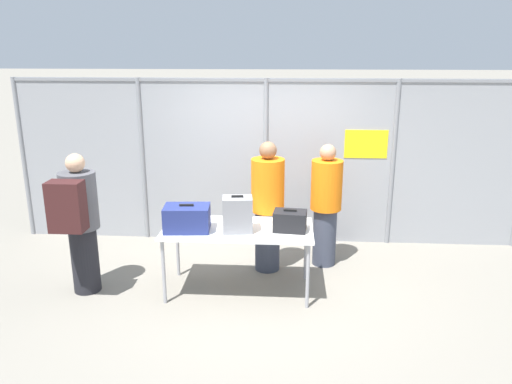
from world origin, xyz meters
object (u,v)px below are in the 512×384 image
at_px(suitcase_navy, 187,218).
at_px(security_worker_near, 268,205).
at_px(traveler_hooded, 79,219).
at_px(utility_trailer, 381,181).
at_px(suitcase_black, 290,221).
at_px(suitcase_grey, 238,214).
at_px(inspection_table, 238,233).
at_px(security_worker_far, 326,204).

distance_m(suitcase_navy, security_worker_near, 1.15).
distance_m(traveler_hooded, utility_trailer, 5.71).
bearing_deg(suitcase_navy, suitcase_black, 3.55).
height_order(suitcase_navy, utility_trailer, suitcase_navy).
bearing_deg(suitcase_grey, utility_trailer, 59.37).
relative_size(suitcase_grey, utility_trailer, 0.11).
xyz_separation_m(traveler_hooded, security_worker_near, (2.11, 0.79, -0.04)).
relative_size(suitcase_black, security_worker_near, 0.23).
height_order(inspection_table, suitcase_navy, suitcase_navy).
xyz_separation_m(suitcase_black, traveler_hooded, (-2.39, -0.13, 0.01)).
bearing_deg(suitcase_grey, traveler_hooded, -177.87).
bearing_deg(traveler_hooded, security_worker_far, 14.99).
relative_size(suitcase_grey, security_worker_near, 0.25).
distance_m(suitcase_navy, suitcase_black, 1.16).
height_order(security_worker_near, utility_trailer, security_worker_near).
distance_m(suitcase_black, security_worker_far, 1.00).
distance_m(suitcase_navy, traveler_hooded, 1.23).
xyz_separation_m(suitcase_navy, security_worker_near, (0.88, 0.74, -0.06)).
bearing_deg(utility_trailer, suitcase_black, -114.11).
xyz_separation_m(suitcase_black, utility_trailer, (1.70, 3.81, -0.53)).
height_order(suitcase_black, traveler_hooded, traveler_hooded).
bearing_deg(traveler_hooded, security_worker_near, 16.19).
bearing_deg(utility_trailer, security_worker_far, -112.91).
xyz_separation_m(suitcase_black, security_worker_near, (-0.28, 0.66, -0.03)).
relative_size(inspection_table, utility_trailer, 0.43).
xyz_separation_m(traveler_hooded, utility_trailer, (4.10, 3.94, -0.54)).
xyz_separation_m(inspection_table, suitcase_black, (0.60, -0.04, 0.17)).
bearing_deg(utility_trailer, security_worker_near, -122.27).
distance_m(inspection_table, security_worker_near, 0.71).
bearing_deg(security_worker_near, suitcase_grey, 56.59).
relative_size(inspection_table, security_worker_far, 1.06).
bearing_deg(traveler_hooded, inspection_table, 0.94).
bearing_deg(security_worker_far, suitcase_grey, 34.06).
relative_size(suitcase_black, traveler_hooded, 0.23).
relative_size(security_worker_near, security_worker_far, 1.04).
distance_m(suitcase_grey, suitcase_black, 0.60).
height_order(traveler_hooded, security_worker_near, security_worker_near).
height_order(inspection_table, security_worker_near, security_worker_near).
bearing_deg(suitcase_black, security_worker_far, 62.06).
distance_m(security_worker_near, security_worker_far, 0.78).
height_order(suitcase_navy, suitcase_grey, suitcase_grey).
xyz_separation_m(inspection_table, security_worker_far, (1.06, 0.84, 0.11)).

